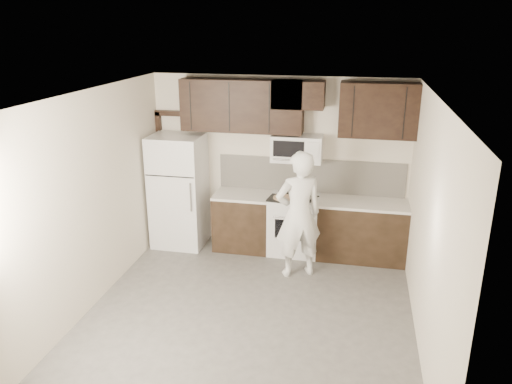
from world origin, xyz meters
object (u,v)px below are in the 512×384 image
(stove, at_px, (294,224))
(microwave, at_px, (297,148))
(refrigerator, at_px, (179,191))
(person, at_px, (299,215))

(stove, bearing_deg, microwave, 90.10)
(microwave, distance_m, refrigerator, 2.00)
(refrigerator, bearing_deg, microwave, 5.15)
(stove, height_order, person, person)
(stove, relative_size, person, 0.51)
(refrigerator, xyz_separation_m, person, (2.00, -0.68, 0.01))
(refrigerator, distance_m, person, 2.12)
(microwave, distance_m, person, 1.13)
(stove, height_order, microwave, microwave)
(stove, xyz_separation_m, refrigerator, (-1.85, -0.05, 0.44))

